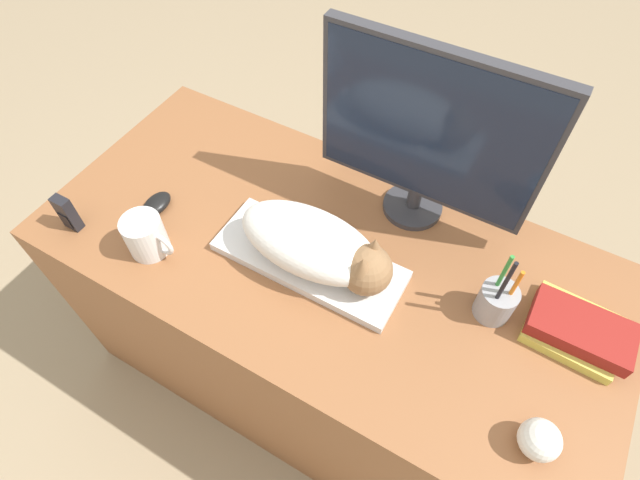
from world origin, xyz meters
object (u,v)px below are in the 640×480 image
(baseball, at_px, (540,440))
(phone, at_px, (67,213))
(keyboard, at_px, (309,260))
(book_stack, at_px, (578,329))
(computer_mouse, at_px, (157,204))
(pen_cup, at_px, (496,301))
(coffee_mug, at_px, (146,236))
(monitor, at_px, (429,134))
(cat, at_px, (319,247))

(baseball, height_order, phone, phone)
(keyboard, xyz_separation_m, book_stack, (0.60, 0.12, 0.02))
(keyboard, xyz_separation_m, baseball, (0.59, -0.15, 0.03))
(computer_mouse, distance_m, book_stack, 1.05)
(keyboard, height_order, pen_cup, pen_cup)
(coffee_mug, xyz_separation_m, pen_cup, (0.79, 0.25, -0.00))
(monitor, bearing_deg, computer_mouse, -150.69)
(keyboard, distance_m, coffee_mug, 0.40)
(coffee_mug, relative_size, baseball, 1.66)
(keyboard, bearing_deg, coffee_mug, -156.47)
(pen_cup, xyz_separation_m, book_stack, (0.18, 0.03, -0.02))
(cat, height_order, book_stack, cat)
(pen_cup, relative_size, baseball, 2.74)
(cat, bearing_deg, computer_mouse, -174.33)
(keyboard, relative_size, book_stack, 2.19)
(phone, bearing_deg, coffee_mug, 10.91)
(baseball, xyz_separation_m, phone, (-1.17, -0.05, 0.01))
(computer_mouse, height_order, book_stack, book_stack)
(computer_mouse, height_order, pen_cup, pen_cup)
(keyboard, relative_size, computer_mouse, 5.25)
(cat, xyz_separation_m, computer_mouse, (-0.46, -0.05, -0.07))
(computer_mouse, relative_size, book_stack, 0.42)
(cat, distance_m, baseball, 0.58)
(monitor, bearing_deg, keyboard, -117.63)
(keyboard, xyz_separation_m, pen_cup, (0.42, 0.09, 0.04))
(cat, xyz_separation_m, monitor, (0.12, 0.28, 0.17))
(coffee_mug, height_order, baseball, coffee_mug)
(keyboard, relative_size, pen_cup, 2.13)
(coffee_mug, xyz_separation_m, phone, (-0.22, -0.04, -0.00))
(monitor, relative_size, phone, 5.11)
(keyboard, distance_m, phone, 0.62)
(pen_cup, height_order, book_stack, pen_cup)
(monitor, bearing_deg, baseball, -44.55)
(cat, distance_m, coffee_mug, 0.42)
(cat, bearing_deg, coffee_mug, -157.99)
(cat, relative_size, book_stack, 1.80)
(coffee_mug, height_order, pen_cup, pen_cup)
(keyboard, bearing_deg, book_stack, 11.40)
(cat, relative_size, coffee_mug, 2.89)
(coffee_mug, height_order, book_stack, coffee_mug)
(keyboard, height_order, computer_mouse, computer_mouse)
(cat, height_order, phone, cat)
(pen_cup, bearing_deg, keyboard, -168.22)
(computer_mouse, bearing_deg, phone, -133.30)
(cat, distance_m, monitor, 0.35)
(keyboard, bearing_deg, cat, -0.00)
(cat, bearing_deg, pen_cup, 12.58)
(cat, xyz_separation_m, phone, (-0.61, -0.20, -0.04))
(monitor, height_order, book_stack, monitor)
(keyboard, height_order, phone, phone)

